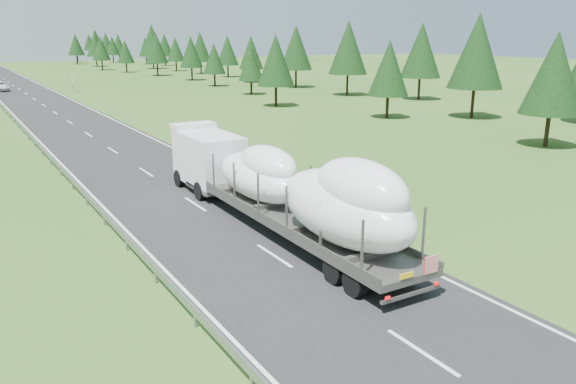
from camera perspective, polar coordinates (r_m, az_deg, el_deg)
ground at (r=24.59m, az=-1.41°, el=-6.52°), size 400.00×400.00×0.00m
road_surface at (r=120.66m, az=-26.18°, el=9.73°), size 10.00×400.00×0.02m
marker_posts at (r=175.89m, az=-25.94°, el=11.33°), size 0.13×350.08×1.00m
highway_sign at (r=101.74m, az=-21.05°, el=10.47°), size 0.08×0.90×2.60m
tree_line_right at (r=124.83m, az=-7.49°, el=14.32°), size 27.90×282.22×12.61m
boat_truck at (r=26.74m, az=-0.61°, el=0.86°), size 3.36×20.94×4.76m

